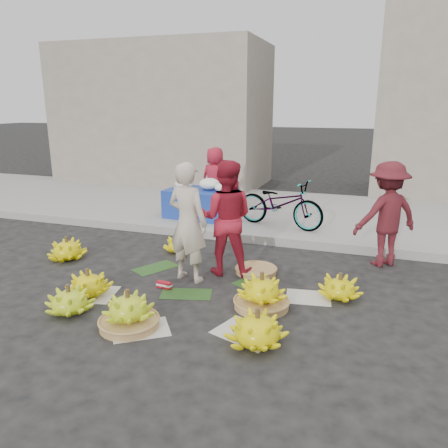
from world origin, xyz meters
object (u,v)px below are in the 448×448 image
(banana_bunch_4, at_px, (262,293))
(vendor_cream, at_px, (188,222))
(banana_bunch_0, at_px, (88,284))
(flower_table, at_px, (201,201))
(bicycle, at_px, (280,203))

(banana_bunch_4, xyz_separation_m, vendor_cream, (-1.17, 0.53, 0.62))
(banana_bunch_0, relative_size, flower_table, 0.42)
(vendor_cream, relative_size, flower_table, 1.15)
(vendor_cream, xyz_separation_m, flower_table, (-0.93, 2.82, -0.37))
(flower_table, height_order, bicycle, bicycle)
(vendor_cream, height_order, flower_table, vendor_cream)
(banana_bunch_0, distance_m, flower_table, 3.74)
(banana_bunch_0, bearing_deg, vendor_cream, 42.08)
(banana_bunch_4, relative_size, bicycle, 0.38)
(vendor_cream, bearing_deg, bicycle, -92.01)
(flower_table, bearing_deg, banana_bunch_4, -53.30)
(banana_bunch_4, distance_m, bicycle, 3.21)
(banana_bunch_0, relative_size, banana_bunch_4, 0.93)
(banana_bunch_4, bearing_deg, flower_table, 121.99)
(banana_bunch_4, bearing_deg, banana_bunch_0, -170.37)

